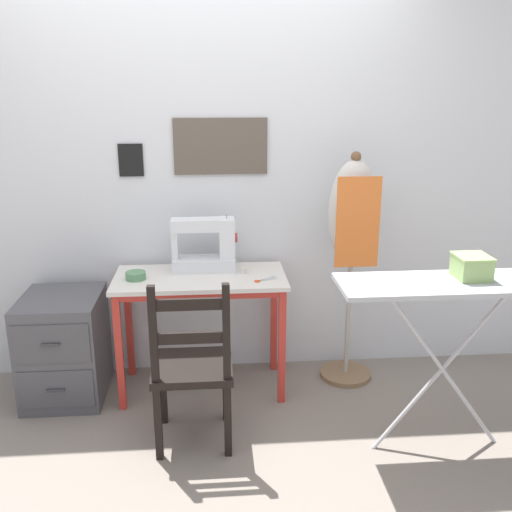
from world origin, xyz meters
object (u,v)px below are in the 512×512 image
at_px(storage_box, 472,267).
at_px(fabric_bowl, 136,275).
at_px(thread_spool_near_machine, 243,270).
at_px(sewing_machine, 207,246).
at_px(filing_cabinet, 64,347).
at_px(dress_form, 353,226).
at_px(scissors, 262,280).
at_px(ironing_board, 450,292).
at_px(wooden_chair, 192,368).

bearing_deg(storage_box, fabric_bowl, 159.51).
distance_m(fabric_bowl, thread_spool_near_machine, 0.62).
bearing_deg(sewing_machine, filing_cabinet, -171.71).
bearing_deg(dress_form, storage_box, -60.54).
height_order(sewing_machine, thread_spool_near_machine, sewing_machine).
distance_m(scissors, storage_box, 1.12).
height_order(dress_form, ironing_board, dress_form).
relative_size(fabric_bowl, filing_cabinet, 0.18).
relative_size(sewing_machine, storage_box, 2.30).
bearing_deg(fabric_bowl, storage_box, -20.49).
distance_m(scissors, ironing_board, 1.03).
distance_m(scissors, wooden_chair, 0.66).
bearing_deg(ironing_board, sewing_machine, 145.23).
distance_m(sewing_machine, wooden_chair, 0.80).
xyz_separation_m(wooden_chair, filing_cabinet, (-0.76, 0.54, -0.11)).
height_order(sewing_machine, wooden_chair, sewing_machine).
height_order(fabric_bowl, scissors, fabric_bowl).
relative_size(sewing_machine, thread_spool_near_machine, 10.11).
distance_m(scissors, thread_spool_near_machine, 0.18).
relative_size(sewing_machine, ironing_board, 0.36).
relative_size(sewing_machine, fabric_bowl, 3.36).
height_order(fabric_bowl, filing_cabinet, fabric_bowl).
bearing_deg(sewing_machine, dress_form, -3.07).
distance_m(fabric_bowl, storage_box, 1.79).
relative_size(filing_cabinet, dress_form, 0.44).
distance_m(filing_cabinet, dress_form, 1.84).
relative_size(sewing_machine, dress_form, 0.27).
distance_m(sewing_machine, storage_box, 1.47).
height_order(sewing_machine, storage_box, sewing_machine).
xyz_separation_m(fabric_bowl, ironing_board, (1.56, -0.66, 0.10)).
bearing_deg(dress_form, scissors, -162.88).
bearing_deg(fabric_bowl, filing_cabinet, 178.74).
bearing_deg(filing_cabinet, storage_box, -16.72).
bearing_deg(filing_cabinet, ironing_board, -18.61).
distance_m(thread_spool_near_machine, dress_form, 0.70).
relative_size(ironing_board, storage_box, 6.38).
xyz_separation_m(filing_cabinet, ironing_board, (2.00, -0.67, 0.53)).
xyz_separation_m(scissors, filing_cabinet, (-1.16, 0.09, -0.41)).
height_order(thread_spool_near_machine, ironing_board, ironing_board).
relative_size(wooden_chair, ironing_board, 0.85).
bearing_deg(ironing_board, filing_cabinet, 161.39).
height_order(scissors, ironing_board, ironing_board).
bearing_deg(sewing_machine, fabric_bowl, -161.97).
distance_m(fabric_bowl, wooden_chair, 0.70).
distance_m(fabric_bowl, ironing_board, 1.70).
height_order(scissors, thread_spool_near_machine, thread_spool_near_machine).
bearing_deg(filing_cabinet, wooden_chair, -35.13).
xyz_separation_m(wooden_chair, ironing_board, (1.23, -0.14, 0.42)).
height_order(sewing_machine, ironing_board, sewing_machine).
bearing_deg(fabric_bowl, thread_spool_near_machine, 5.82).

